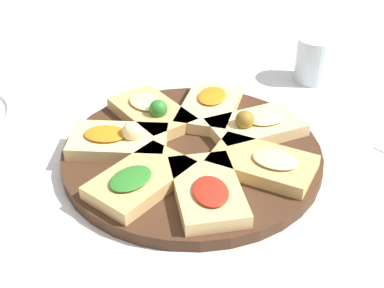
# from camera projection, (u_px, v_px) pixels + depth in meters

# --- Properties ---
(ground_plane) EXTENTS (3.00, 3.00, 0.00)m
(ground_plane) POSITION_uv_depth(u_px,v_px,m) (192.00, 159.00, 0.78)
(ground_plane) COLOR white
(serving_board) EXTENTS (0.37, 0.37, 0.02)m
(serving_board) POSITION_uv_depth(u_px,v_px,m) (192.00, 154.00, 0.77)
(serving_board) COLOR #422819
(serving_board) RESTS_ON ground_plane
(focaccia_slice_0) EXTENTS (0.16, 0.15, 0.03)m
(focaccia_slice_0) POSITION_uv_depth(u_px,v_px,m) (263.00, 163.00, 0.72)
(focaccia_slice_0) COLOR tan
(focaccia_slice_0) RESTS_ON serving_board
(focaccia_slice_1) EXTENTS (0.09, 0.14, 0.04)m
(focaccia_slice_1) POSITION_uv_depth(u_px,v_px,m) (257.00, 127.00, 0.80)
(focaccia_slice_1) COLOR #E5C689
(focaccia_slice_1) RESTS_ON serving_board
(focaccia_slice_2) EXTENTS (0.16, 0.15, 0.03)m
(focaccia_slice_2) POSITION_uv_depth(u_px,v_px,m) (210.00, 107.00, 0.85)
(focaccia_slice_2) COLOR #E5C689
(focaccia_slice_2) RESTS_ON serving_board
(focaccia_slice_3) EXTENTS (0.15, 0.11, 0.04)m
(focaccia_slice_3) POSITION_uv_depth(u_px,v_px,m) (152.00, 112.00, 0.83)
(focaccia_slice_3) COLOR tan
(focaccia_slice_3) RESTS_ON serving_board
(focaccia_slice_4) EXTENTS (0.14, 0.16, 0.04)m
(focaccia_slice_4) POSITION_uv_depth(u_px,v_px,m) (119.00, 140.00, 0.77)
(focaccia_slice_4) COLOR #E5C689
(focaccia_slice_4) RESTS_ON serving_board
(focaccia_slice_5) EXTENTS (0.13, 0.16, 0.03)m
(focaccia_slice_5) POSITION_uv_depth(u_px,v_px,m) (140.00, 180.00, 0.69)
(focaccia_slice_5) COLOR tan
(focaccia_slice_5) RESTS_ON serving_board
(focaccia_slice_6) EXTENTS (0.15, 0.11, 0.03)m
(focaccia_slice_6) POSITION_uv_depth(u_px,v_px,m) (208.00, 190.00, 0.68)
(focaccia_slice_6) COLOR #DBB775
(focaccia_slice_6) RESTS_ON serving_board
(water_glass) EXTENTS (0.07, 0.07, 0.08)m
(water_glass) POSITION_uv_depth(u_px,v_px,m) (315.00, 59.00, 0.96)
(water_glass) COLOR silver
(water_glass) RESTS_ON ground_plane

